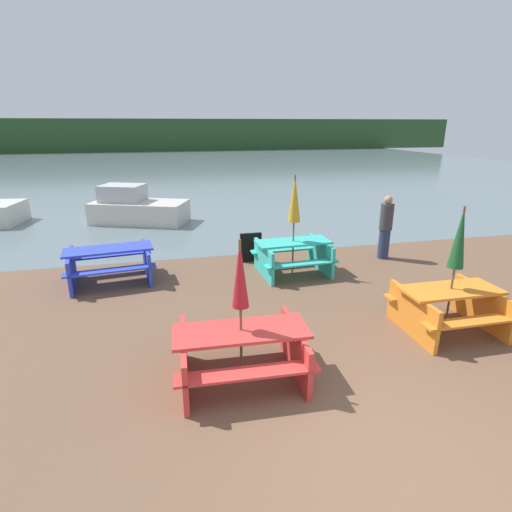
{
  "coord_description": "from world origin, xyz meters",
  "views": [
    {
      "loc": [
        -2.12,
        -2.72,
        3.37
      ],
      "look_at": [
        -0.36,
        4.67,
        0.85
      ],
      "focal_mm": 28.0,
      "sensor_mm": 36.0,
      "label": 1
    }
  ],
  "objects_px": {
    "picnic_table_orange": "(448,305)",
    "person": "(385,227)",
    "umbrella_darkgreen": "(459,239)",
    "umbrella_crimson": "(240,276)",
    "picnic_table_red": "(241,348)",
    "boat": "(137,208)",
    "picnic_table_teal": "(293,254)",
    "umbrella_gold": "(295,199)",
    "picnic_table_blue": "(110,261)",
    "signboard": "(251,247)"
  },
  "relations": [
    {
      "from": "picnic_table_orange",
      "to": "person",
      "type": "bearing_deg",
      "value": 75.32
    },
    {
      "from": "umbrella_darkgreen",
      "to": "umbrella_crimson",
      "type": "bearing_deg",
      "value": -171.78
    },
    {
      "from": "picnic_table_red",
      "to": "boat",
      "type": "relative_size",
      "value": 0.52
    },
    {
      "from": "person",
      "to": "picnic_table_orange",
      "type": "bearing_deg",
      "value": -104.68
    },
    {
      "from": "picnic_table_red",
      "to": "umbrella_darkgreen",
      "type": "height_order",
      "value": "umbrella_darkgreen"
    },
    {
      "from": "picnic_table_orange",
      "to": "picnic_table_teal",
      "type": "relative_size",
      "value": 0.94
    },
    {
      "from": "boat",
      "to": "umbrella_gold",
      "type": "bearing_deg",
      "value": -36.67
    },
    {
      "from": "umbrella_crimson",
      "to": "picnic_table_blue",
      "type": "bearing_deg",
      "value": 116.96
    },
    {
      "from": "umbrella_crimson",
      "to": "signboard",
      "type": "height_order",
      "value": "umbrella_crimson"
    },
    {
      "from": "umbrella_crimson",
      "to": "umbrella_darkgreen",
      "type": "distance_m",
      "value": 3.72
    },
    {
      "from": "picnic_table_blue",
      "to": "umbrella_crimson",
      "type": "relative_size",
      "value": 1.01
    },
    {
      "from": "signboard",
      "to": "picnic_table_teal",
      "type": "bearing_deg",
      "value": -53.04
    },
    {
      "from": "signboard",
      "to": "picnic_table_orange",
      "type": "bearing_deg",
      "value": -59.98
    },
    {
      "from": "picnic_table_red",
      "to": "umbrella_darkgreen",
      "type": "distance_m",
      "value": 3.9
    },
    {
      "from": "picnic_table_red",
      "to": "person",
      "type": "distance_m",
      "value": 6.34
    },
    {
      "from": "picnic_table_red",
      "to": "umbrella_crimson",
      "type": "xyz_separation_m",
      "value": [
        -0.0,
        0.0,
        1.06
      ]
    },
    {
      "from": "boat",
      "to": "signboard",
      "type": "distance_m",
      "value": 5.96
    },
    {
      "from": "boat",
      "to": "person",
      "type": "bearing_deg",
      "value": -19.52
    },
    {
      "from": "picnic_table_red",
      "to": "picnic_table_orange",
      "type": "xyz_separation_m",
      "value": [
        3.68,
        0.53,
        -0.0
      ]
    },
    {
      "from": "picnic_table_teal",
      "to": "signboard",
      "type": "distance_m",
      "value": 1.3
    },
    {
      "from": "picnic_table_teal",
      "to": "umbrella_crimson",
      "type": "height_order",
      "value": "umbrella_crimson"
    },
    {
      "from": "person",
      "to": "signboard",
      "type": "distance_m",
      "value": 3.52
    },
    {
      "from": "umbrella_crimson",
      "to": "person",
      "type": "distance_m",
      "value": 6.36
    },
    {
      "from": "umbrella_crimson",
      "to": "boat",
      "type": "xyz_separation_m",
      "value": [
        -1.81,
        9.94,
        -1.01
      ]
    },
    {
      "from": "picnic_table_orange",
      "to": "umbrella_crimson",
      "type": "xyz_separation_m",
      "value": [
        -3.68,
        -0.53,
        1.06
      ]
    },
    {
      "from": "umbrella_darkgreen",
      "to": "boat",
      "type": "bearing_deg",
      "value": 120.26
    },
    {
      "from": "boat",
      "to": "picnic_table_blue",
      "type": "bearing_deg",
      "value": -71.51
    },
    {
      "from": "picnic_table_red",
      "to": "picnic_table_orange",
      "type": "height_order",
      "value": "picnic_table_orange"
    },
    {
      "from": "picnic_table_teal",
      "to": "boat",
      "type": "xyz_separation_m",
      "value": [
        -3.8,
        6.17,
        0.04
      ]
    },
    {
      "from": "picnic_table_orange",
      "to": "umbrella_darkgreen",
      "type": "height_order",
      "value": "umbrella_darkgreen"
    },
    {
      "from": "picnic_table_orange",
      "to": "picnic_table_blue",
      "type": "xyz_separation_m",
      "value": [
        -5.82,
        3.66,
        0.02
      ]
    },
    {
      "from": "picnic_table_red",
      "to": "umbrella_crimson",
      "type": "height_order",
      "value": "umbrella_crimson"
    },
    {
      "from": "umbrella_crimson",
      "to": "boat",
      "type": "height_order",
      "value": "umbrella_crimson"
    },
    {
      "from": "signboard",
      "to": "boat",
      "type": "bearing_deg",
      "value": 120.45
    },
    {
      "from": "picnic_table_teal",
      "to": "umbrella_darkgreen",
      "type": "bearing_deg",
      "value": -62.43
    },
    {
      "from": "picnic_table_teal",
      "to": "umbrella_gold",
      "type": "height_order",
      "value": "umbrella_gold"
    },
    {
      "from": "umbrella_darkgreen",
      "to": "boat",
      "type": "height_order",
      "value": "umbrella_darkgreen"
    },
    {
      "from": "picnic_table_teal",
      "to": "boat",
      "type": "distance_m",
      "value": 7.25
    },
    {
      "from": "picnic_table_blue",
      "to": "umbrella_crimson",
      "type": "distance_m",
      "value": 4.81
    },
    {
      "from": "picnic_table_red",
      "to": "picnic_table_teal",
      "type": "relative_size",
      "value": 1.06
    },
    {
      "from": "signboard",
      "to": "umbrella_crimson",
      "type": "bearing_deg",
      "value": -104.19
    },
    {
      "from": "person",
      "to": "signboard",
      "type": "bearing_deg",
      "value": 171.21
    },
    {
      "from": "boat",
      "to": "picnic_table_orange",
      "type": "bearing_deg",
      "value": -38.02
    },
    {
      "from": "signboard",
      "to": "picnic_table_red",
      "type": "bearing_deg",
      "value": -104.19
    },
    {
      "from": "picnic_table_red",
      "to": "umbrella_gold",
      "type": "distance_m",
      "value": 4.46
    },
    {
      "from": "picnic_table_blue",
      "to": "boat",
      "type": "distance_m",
      "value": 5.76
    },
    {
      "from": "picnic_table_blue",
      "to": "umbrella_gold",
      "type": "distance_m",
      "value": 4.34
    },
    {
      "from": "picnic_table_red",
      "to": "umbrella_crimson",
      "type": "bearing_deg",
      "value": 180.0
    },
    {
      "from": "umbrella_crimson",
      "to": "umbrella_darkgreen",
      "type": "xyz_separation_m",
      "value": [
        3.68,
        0.53,
        0.1
      ]
    },
    {
      "from": "boat",
      "to": "umbrella_crimson",
      "type": "bearing_deg",
      "value": -57.99
    }
  ]
}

